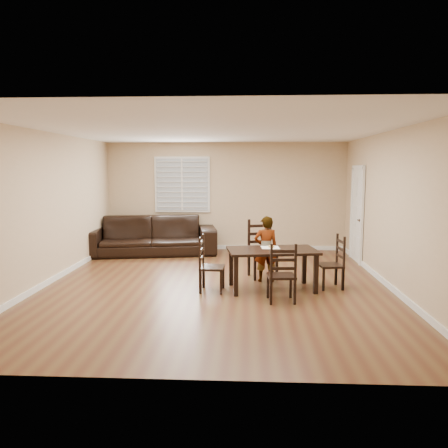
{
  "coord_description": "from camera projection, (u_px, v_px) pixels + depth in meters",
  "views": [
    {
      "loc": [
        0.53,
        -7.52,
        2.05
      ],
      "look_at": [
        0.1,
        0.73,
        1.0
      ],
      "focal_mm": 35.0,
      "sensor_mm": 36.0,
      "label": 1
    }
  ],
  "objects": [
    {
      "name": "sofa",
      "position": [
        151.0,
        235.0,
        10.51
      ],
      "size": [
        3.25,
        1.73,
        0.9
      ],
      "primitive_type": "imported",
      "rotation": [
        0.0,
        0.0,
        0.17
      ],
      "color": "black",
      "rests_on": "ground"
    },
    {
      "name": "ground",
      "position": [
        216.0,
        285.0,
        7.73
      ],
      "size": [
        7.0,
        7.0,
        0.0
      ],
      "primitive_type": "plane",
      "color": "brown",
      "rests_on": "ground"
    },
    {
      "name": "chair_near",
      "position": [
        261.0,
        250.0,
        8.36
      ],
      "size": [
        0.6,
        0.58,
        1.09
      ],
      "rotation": [
        0.0,
        0.0,
        0.28
      ],
      "color": "black",
      "rests_on": "ground"
    },
    {
      "name": "room",
      "position": [
        219.0,
        183.0,
        7.68
      ],
      "size": [
        6.04,
        7.04,
        2.72
      ],
      "color": "#CAAE89",
      "rests_on": "ground"
    },
    {
      "name": "chair_left",
      "position": [
        205.0,
        266.0,
        7.32
      ],
      "size": [
        0.42,
        0.44,
        0.94
      ],
      "rotation": [
        0.0,
        0.0,
        1.52
      ],
      "color": "black",
      "rests_on": "ground"
    },
    {
      "name": "napkin",
      "position": [
        270.0,
        247.0,
        7.54
      ],
      "size": [
        0.32,
        0.32,
        0.0
      ],
      "primitive_type": "cube",
      "rotation": [
        0.0,
        0.0,
        0.07
      ],
      "color": "#EEE3CC",
      "rests_on": "dining_table"
    },
    {
      "name": "chair_far",
      "position": [
        282.0,
        276.0,
        6.63
      ],
      "size": [
        0.45,
        0.43,
        0.93
      ],
      "rotation": [
        0.0,
        0.0,
        3.23
      ],
      "color": "black",
      "rests_on": "ground"
    },
    {
      "name": "dining_table",
      "position": [
        272.0,
        254.0,
        7.39
      ],
      "size": [
        1.59,
        1.05,
        0.7
      ],
      "rotation": [
        0.0,
        0.0,
        0.15
      ],
      "color": "black",
      "rests_on": "ground"
    },
    {
      "name": "child",
      "position": [
        266.0,
        249.0,
        7.92
      ],
      "size": [
        0.48,
        0.35,
        1.2
      ],
      "primitive_type": "imported",
      "rotation": [
        0.0,
        0.0,
        3.29
      ],
      "color": "gray",
      "rests_on": "ground"
    },
    {
      "name": "chair_right",
      "position": [
        336.0,
        264.0,
        7.53
      ],
      "size": [
        0.44,
        0.46,
        0.92
      ],
      "rotation": [
        0.0,
        0.0,
        -1.44
      ],
      "color": "black",
      "rests_on": "ground"
    },
    {
      "name": "donut",
      "position": [
        271.0,
        246.0,
        7.54
      ],
      "size": [
        0.11,
        0.11,
        0.04
      ],
      "color": "gold",
      "rests_on": "napkin"
    }
  ]
}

